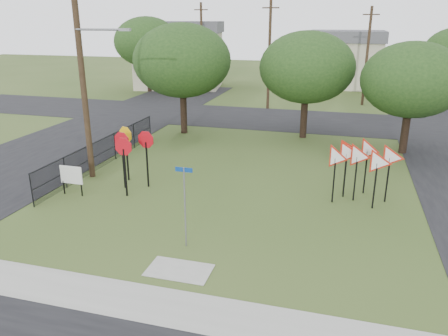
% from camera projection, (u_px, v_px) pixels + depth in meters
% --- Properties ---
extents(ground, '(140.00, 140.00, 0.00)m').
position_uv_depth(ground, '(203.00, 236.00, 15.80)').
color(ground, '#33481B').
extents(sidewalk, '(30.00, 1.60, 0.02)m').
position_uv_depth(sidewalk, '(155.00, 305.00, 11.97)').
color(sidewalk, gray).
rests_on(sidewalk, ground).
extents(planting_strip, '(30.00, 0.80, 0.02)m').
position_uv_depth(planting_strip, '(135.00, 333.00, 10.88)').
color(planting_strip, '#33481B').
rests_on(planting_strip, ground).
extents(street_left, '(8.00, 50.00, 0.02)m').
position_uv_depth(street_left, '(75.00, 141.00, 27.98)').
color(street_left, black).
rests_on(street_left, ground).
extents(street_far, '(60.00, 8.00, 0.02)m').
position_uv_depth(street_far, '(284.00, 119.00, 34.02)').
color(street_far, black).
rests_on(street_far, ground).
extents(curb_pad, '(2.00, 1.20, 0.02)m').
position_uv_depth(curb_pad, '(179.00, 270.00, 13.61)').
color(curb_pad, gray).
rests_on(curb_pad, ground).
extents(street_name_sign, '(0.59, 0.06, 2.87)m').
position_uv_depth(street_name_sign, '(185.00, 202.00, 14.56)').
color(street_name_sign, gray).
rests_on(street_name_sign, ground).
extents(stop_sign_cluster, '(2.10, 2.03, 2.68)m').
position_uv_depth(stop_sign_cluster, '(130.00, 147.00, 19.71)').
color(stop_sign_cluster, black).
rests_on(stop_sign_cluster, ground).
extents(yield_sign_cluster, '(3.22, 2.12, 2.58)m').
position_uv_depth(yield_sign_cluster, '(360.00, 158.00, 18.39)').
color(yield_sign_cluster, black).
rests_on(yield_sign_cluster, ground).
extents(info_board, '(1.08, 0.05, 1.35)m').
position_uv_depth(info_board, '(71.00, 176.00, 19.18)').
color(info_board, black).
rests_on(info_board, ground).
extents(utility_pole_main, '(3.55, 0.33, 10.00)m').
position_uv_depth(utility_pole_main, '(83.00, 70.00, 20.06)').
color(utility_pole_main, '#39291A').
rests_on(utility_pole_main, ground).
extents(far_pole_a, '(1.40, 0.24, 9.00)m').
position_uv_depth(far_pole_a, '(269.00, 55.00, 36.68)').
color(far_pole_a, '#39291A').
rests_on(far_pole_a, ground).
extents(far_pole_b, '(1.40, 0.24, 8.50)m').
position_uv_depth(far_pole_b, '(367.00, 56.00, 38.36)').
color(far_pole_b, '#39291A').
rests_on(far_pole_b, ground).
extents(far_pole_c, '(1.40, 0.24, 9.00)m').
position_uv_depth(far_pole_c, '(202.00, 48.00, 44.20)').
color(far_pole_c, '#39291A').
rests_on(far_pole_c, ground).
extents(fence_run, '(0.05, 11.55, 1.50)m').
position_uv_depth(fence_run, '(104.00, 151.00, 23.18)').
color(fence_run, black).
rests_on(fence_run, ground).
extents(house_left, '(10.58, 8.88, 7.20)m').
position_uv_depth(house_left, '(179.00, 54.00, 49.17)').
color(house_left, '#BBB496').
rests_on(house_left, ground).
extents(house_mid, '(8.40, 8.40, 6.20)m').
position_uv_depth(house_mid, '(345.00, 58.00, 50.19)').
color(house_mid, '#BBB496').
rests_on(house_mid, ground).
extents(tree_near_left, '(6.40, 6.40, 7.27)m').
position_uv_depth(tree_near_left, '(182.00, 61.00, 28.52)').
color(tree_near_left, black).
rests_on(tree_near_left, ground).
extents(tree_near_mid, '(6.00, 6.00, 6.80)m').
position_uv_depth(tree_near_mid, '(307.00, 67.00, 27.48)').
color(tree_near_mid, black).
rests_on(tree_near_mid, ground).
extents(tree_near_right, '(5.60, 5.60, 6.33)m').
position_uv_depth(tree_near_right, '(412.00, 80.00, 24.23)').
color(tree_near_right, black).
rests_on(tree_near_right, ground).
extents(tree_far_left, '(6.80, 6.80, 7.73)m').
position_uv_depth(tree_far_left, '(147.00, 42.00, 45.54)').
color(tree_far_left, black).
rests_on(tree_far_left, ground).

